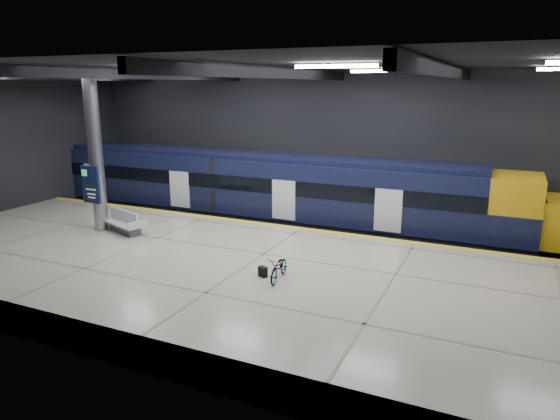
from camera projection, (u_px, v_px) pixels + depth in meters
The scene contains 10 objects.
ground at pixel (275, 272), 20.06m from camera, with size 30.00×30.00×0.00m, color black.
room_shell at pixel (274, 129), 18.67m from camera, with size 30.10×16.10×8.05m.
platform at pixel (245, 281), 17.72m from camera, with size 30.00×11.00×1.10m, color beige.
safety_strip at pixel (301, 229), 22.22m from camera, with size 30.00×0.40×0.01m, color yellow.
rails at pixel (322, 234), 24.89m from camera, with size 30.00×1.52×0.16m.
train at pixel (273, 191), 25.48m from camera, with size 29.40×2.84×3.79m.
bench at pixel (125, 224), 21.61m from camera, with size 2.43×1.62×0.99m.
bicycle at pixel (279, 268), 16.33m from camera, with size 0.54×1.56×0.82m, color #99999E.
pannier_bag at pixel (263, 272), 16.62m from camera, with size 0.30×0.18×0.35m, color black.
info_column at pixel (95, 154), 21.30m from camera, with size 0.90×0.78×6.90m.
Camera 1 is at (8.03, -17.05, 7.32)m, focal length 32.00 mm.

